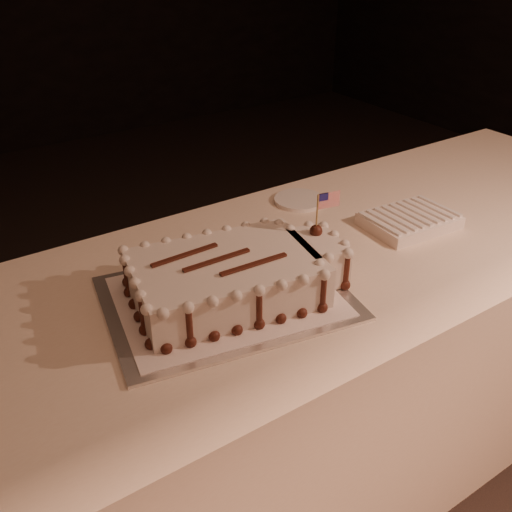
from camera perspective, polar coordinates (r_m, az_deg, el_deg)
banquet_table at (r=1.69m, az=5.79°, el=-10.57°), size 2.40×0.80×0.75m
cake_board at (r=1.28m, az=-2.98°, el=-4.22°), size 0.59×0.49×0.01m
doily at (r=1.28m, az=-2.98°, el=-4.04°), size 0.53×0.44×0.00m
sheet_cake at (r=1.26m, az=-1.85°, el=-1.94°), size 0.52×0.35×0.20m
napkin_stack at (r=1.64m, az=15.08°, el=3.46°), size 0.25×0.19×0.04m
side_plate at (r=1.73m, az=4.34°, el=5.59°), size 0.15×0.15×0.01m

